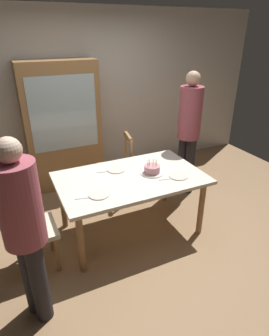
% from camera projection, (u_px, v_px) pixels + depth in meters
% --- Properties ---
extents(ground, '(6.40, 6.40, 0.00)m').
position_uv_depth(ground, '(131.00, 229.00, 3.59)').
color(ground, '#93704C').
extents(back_wall, '(6.40, 0.10, 2.60)m').
position_uv_depth(back_wall, '(82.00, 97.00, 4.53)').
color(back_wall, beige).
rests_on(back_wall, ground).
extents(dining_table, '(1.67, 1.02, 0.74)m').
position_uv_depth(dining_table, '(131.00, 183.00, 3.30)').
color(dining_table, silver).
rests_on(dining_table, ground).
extents(birthday_cake, '(0.28, 0.28, 0.17)m').
position_uv_depth(birthday_cake, '(152.00, 170.00, 3.33)').
color(birthday_cake, silver).
rests_on(birthday_cake, dining_table).
extents(plate_near_celebrant, '(0.22, 0.22, 0.01)m').
position_uv_depth(plate_near_celebrant, '(99.00, 194.00, 2.90)').
color(plate_near_celebrant, silver).
rests_on(plate_near_celebrant, dining_table).
extents(plate_far_side, '(0.22, 0.22, 0.01)m').
position_uv_depth(plate_far_side, '(116.00, 170.00, 3.42)').
color(plate_far_side, silver).
rests_on(plate_far_side, dining_table).
extents(plate_near_guest, '(0.22, 0.22, 0.01)m').
position_uv_depth(plate_near_guest, '(178.00, 176.00, 3.27)').
color(plate_near_guest, silver).
rests_on(plate_near_guest, dining_table).
extents(fork_near_celebrant, '(0.18, 0.05, 0.01)m').
position_uv_depth(fork_near_celebrant, '(84.00, 198.00, 2.84)').
color(fork_near_celebrant, silver).
rests_on(fork_near_celebrant, dining_table).
extents(fork_far_side, '(0.18, 0.05, 0.01)m').
position_uv_depth(fork_far_side, '(103.00, 172.00, 3.37)').
color(fork_far_side, silver).
rests_on(fork_far_side, dining_table).
extents(fork_near_guest, '(0.18, 0.05, 0.01)m').
position_uv_depth(fork_near_guest, '(167.00, 179.00, 3.21)').
color(fork_near_guest, silver).
rests_on(fork_near_guest, dining_table).
extents(chair_spindle_back, '(0.52, 0.52, 0.95)m').
position_uv_depth(chair_spindle_back, '(117.00, 168.00, 4.13)').
color(chair_spindle_back, '#9E7042').
rests_on(chair_spindle_back, ground).
extents(chair_upholstered, '(0.45, 0.45, 0.95)m').
position_uv_depth(chair_upholstered, '(23.00, 226.00, 2.78)').
color(chair_upholstered, beige).
rests_on(chair_upholstered, ground).
extents(person_celebrant, '(0.32, 0.32, 1.64)m').
position_uv_depth(person_celebrant, '(24.00, 226.00, 2.13)').
color(person_celebrant, '#262328').
rests_on(person_celebrant, ground).
extents(person_guest, '(0.32, 0.32, 1.79)m').
position_uv_depth(person_guest, '(189.00, 127.00, 4.02)').
color(person_guest, '#262328').
rests_on(person_guest, ground).
extents(china_cabinet, '(1.10, 0.45, 1.90)m').
position_uv_depth(china_cabinet, '(63.00, 126.00, 4.29)').
color(china_cabinet, '#9E7042').
rests_on(china_cabinet, ground).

